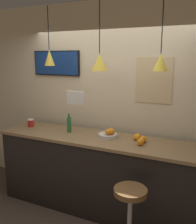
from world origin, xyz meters
TOP-DOWN VIEW (x-y plane):
  - back_wall at (0.00, 1.08)m, footprint 8.00×0.06m
  - service_counter at (0.00, 0.63)m, footprint 2.86×0.69m
  - bar_stool at (0.66, 0.02)m, footprint 0.38×0.38m
  - fruit_bowl at (0.14, 0.67)m, footprint 0.26×0.26m
  - orange_pile at (0.56, 0.68)m, footprint 0.19×0.28m
  - juice_bottle at (-0.48, 0.67)m, footprint 0.06×0.06m
  - spread_jar at (-1.18, 0.67)m, footprint 0.10×0.10m
  - pendant_lamp_left at (-0.78, 0.67)m, footprint 0.14×0.14m
  - pendant_lamp_middle at (0.00, 0.67)m, footprint 0.21×0.21m
  - pendant_lamp_right at (0.78, 0.67)m, footprint 0.18×0.18m
  - mounted_tv at (-0.91, 1.03)m, footprint 0.82×0.04m
  - hanging_menu_board at (-0.19, 0.36)m, footprint 0.24×0.01m
  - wall_poster at (0.62, 1.05)m, footprint 0.49×0.01m

SIDE VIEW (x-z plane):
  - bar_stool at x=0.66m, z-range 0.14..0.90m
  - service_counter at x=0.00m, z-range 0.00..1.06m
  - orange_pile at x=0.56m, z-range 1.06..1.14m
  - fruit_bowl at x=0.14m, z-range 1.04..1.18m
  - spread_jar at x=-1.18m, z-range 1.06..1.17m
  - juice_bottle at x=-0.48m, z-range 1.04..1.31m
  - back_wall at x=0.00m, z-range 0.00..2.90m
  - hanging_menu_board at x=-0.19m, z-range 1.54..1.71m
  - wall_poster at x=0.62m, z-range 1.51..2.12m
  - mounted_tv at x=-0.91m, z-range 1.84..2.22m
  - pendant_lamp_middle at x=0.00m, z-range 1.63..2.49m
  - pendant_lamp_right at x=0.78m, z-range 1.64..2.48m
  - pendant_lamp_left at x=-0.78m, z-range 1.71..2.52m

